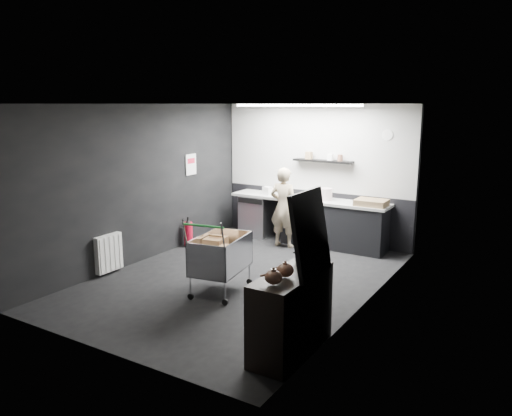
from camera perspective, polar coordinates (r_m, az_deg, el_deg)
The scene contains 22 objects.
floor at distance 7.92m, azimuth -1.78°, elevation -8.09°, with size 5.50×5.50×0.00m, color black.
ceiling at distance 7.45m, azimuth -1.91°, elevation 11.83°, with size 5.50×5.50×0.00m, color silver.
wall_back at distance 9.96m, azimuth 6.86°, elevation 3.96°, with size 5.50×5.50×0.00m, color black.
wall_front at distance 5.53m, azimuth -17.64°, elevation -2.87°, with size 5.50×5.50×0.00m, color black.
wall_left at distance 8.81m, azimuth -12.81°, elevation 2.73°, with size 5.50×5.50×0.00m, color black.
wall_right at distance 6.71m, azimuth 12.62°, elevation -0.07°, with size 5.50×5.50×0.00m, color black.
kitchen_wall_panel at distance 9.88m, azimuth 6.89°, elevation 6.82°, with size 3.95×0.02×1.70m, color #B9B9B4.
dado_panel at distance 10.09m, azimuth 6.70°, elevation -0.84°, with size 3.95×0.02×1.00m, color black.
floating_shelf at distance 9.72m, azimuth 7.66°, elevation 5.36°, with size 1.20×0.22×0.04m, color black.
wall_clock at distance 9.36m, azimuth 14.80°, elevation 8.08°, with size 0.20×0.20×0.03m, color white.
poster at distance 9.73m, azimuth -7.45°, elevation 4.96°, with size 0.02×0.30×0.40m, color white.
poster_red_band at distance 9.72m, azimuth -7.44°, elevation 5.36°, with size 0.01×0.22×0.10m, color red.
radiator at distance 8.38m, azimuth -16.48°, elevation -4.96°, with size 0.10×0.50×0.60m, color white.
ceiling_strip at distance 9.05m, azimuth 4.65°, elevation 11.61°, with size 2.40×0.20×0.04m, color white.
prep_counter at distance 9.77m, azimuth 6.65°, elevation -1.51°, with size 3.20×0.61×0.90m.
person at distance 9.50m, azimuth 3.19°, elevation 0.08°, with size 0.56×0.37×1.53m, color beige.
shopping_cart at distance 7.25m, azimuth -4.08°, elevation -5.52°, with size 0.77×1.11×1.13m.
sideboard at distance 5.57m, azimuth 4.32°, elevation -10.63°, with size 0.52×1.21×1.82m.
fire_extinguisher at distance 9.67m, azimuth -7.74°, elevation -2.84°, with size 0.17×0.17×0.55m.
cardboard_box at distance 9.21m, azimuth 13.06°, elevation 0.61°, with size 0.55×0.42×0.11m, color olive.
pink_tub at distance 9.56m, azimuth 8.02°, elevation 1.57°, with size 0.23×0.23×0.23m, color silver.
white_container at distance 10.08m, azimuth 1.33°, elevation 2.00°, with size 0.17×0.14×0.15m, color white.
Camera 1 is at (4.08, -6.23, 2.70)m, focal length 35.00 mm.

